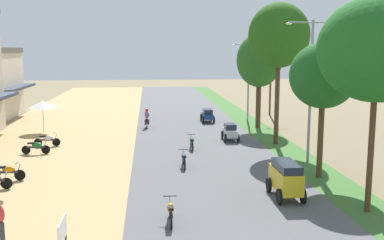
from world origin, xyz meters
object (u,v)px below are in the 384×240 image
median_tree_second (323,76)px  car_van_yellow (286,177)px  parked_motorbike_fourth (36,146)px  streetlamp_near (311,83)px  street_signboard (62,234)px  motorbike_ahead_fifth (147,119)px  motorbike_ahead_fourth (192,142)px  parked_motorbike_third (8,171)px  utility_pole_near (271,69)px  median_tree_nearest (377,49)px  car_hatchback_silver (230,131)px  motorbike_ahead_third (184,159)px  median_tree_fourth (259,61)px  streetlamp_mid (248,76)px  vendor_umbrella (43,104)px  parked_motorbike_fifth (47,139)px  pedestrian_on_shoulder (1,219)px  median_tree_third (279,36)px  motorbike_ahead_second (170,211)px  car_sedan_blue (207,115)px

median_tree_second → car_van_yellow: (-2.79, -3.15, -4.37)m
parked_motorbike_fourth → streetlamp_near: size_ratio=0.22×
street_signboard → motorbike_ahead_fifth: 24.99m
street_signboard → motorbike_ahead_fourth: (5.59, 16.07, -0.53)m
parked_motorbike_third → car_van_yellow: 13.99m
motorbike_ahead_fourth → car_van_yellow: bearing=-72.6°
utility_pole_near → median_tree_nearest: bearing=-97.0°
car_hatchback_silver → motorbike_ahead_third: size_ratio=1.11×
median_tree_fourth → streetlamp_mid: 3.99m
car_van_yellow → car_hatchback_silver: bearing=90.7°
median_tree_second → motorbike_ahead_fourth: bearing=129.8°
street_signboard → vendor_umbrella: size_ratio=0.59×
parked_motorbike_fifth → motorbike_ahead_fifth: size_ratio=1.00×
pedestrian_on_shoulder → median_tree_third: (14.12, 15.47, 6.70)m
parked_motorbike_fifth → streetlamp_mid: bearing=31.0°
car_hatchback_silver → streetlamp_mid: bearing=69.8°
median_tree_nearest → motorbike_ahead_third: median_tree_nearest is taller
median_tree_nearest → median_tree_second: 5.31m
streetlamp_mid → motorbike_ahead_third: 18.30m
parked_motorbike_fifth → motorbike_ahead_second: (7.82, -14.88, 0.02)m
vendor_umbrella → parked_motorbike_fifth: bearing=-75.1°
car_hatchback_silver → motorbike_ahead_second: bearing=-108.4°
car_van_yellow → median_tree_fourth: bearing=80.0°
utility_pole_near → parked_motorbike_third: bearing=-131.9°
streetlamp_mid → median_tree_nearest: bearing=-90.6°
pedestrian_on_shoulder → utility_pole_near: bearing=59.5°
streetlamp_mid → car_sedan_blue: size_ratio=3.22×
parked_motorbike_fourth → motorbike_ahead_second: motorbike_ahead_second is taller
median_tree_nearest → median_tree_third: size_ratio=0.89×
streetlamp_near → vendor_umbrella: bearing=145.6°
motorbike_ahead_second → motorbike_ahead_fifth: size_ratio=1.00×
parked_motorbike_fourth → pedestrian_on_shoulder: (2.13, -13.90, 0.41)m
motorbike_ahead_fourth → motorbike_ahead_third: bearing=-101.1°
median_tree_fourth → motorbike_ahead_second: 23.27m
median_tree_second → motorbike_ahead_fifth: (-9.08, 16.07, -4.54)m
utility_pole_near → motorbike_ahead_fourth: 18.84m
street_signboard → car_van_yellow: car_van_yellow is taller
parked_motorbike_fourth → median_tree_second: size_ratio=0.26×
car_van_yellow → vendor_umbrella: bearing=129.0°
streetlamp_mid → car_van_yellow: bearing=-98.1°
pedestrian_on_shoulder → car_sedan_blue: bearing=67.6°
median_tree_second → utility_pole_near: 23.23m
utility_pole_near → motorbike_ahead_third: (-10.53, -20.26, -4.13)m
parked_motorbike_fifth → median_tree_fourth: (16.42, 6.11, 5.24)m
median_tree_third → car_sedan_blue: median_tree_third is taller
parked_motorbike_fifth → street_signboard: street_signboard is taller
streetlamp_near → car_van_yellow: 7.72m
parked_motorbike_fifth → utility_pole_near: utility_pole_near is taller
median_tree_nearest → median_tree_second: bearing=91.3°
parked_motorbike_third → vendor_umbrella: (-1.32, 14.10, 1.75)m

